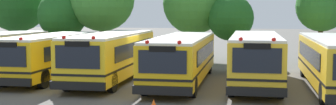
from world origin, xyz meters
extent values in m
plane|color=#595651|center=(0.00, 0.00, 0.00)|extent=(160.00, 160.00, 0.00)
cube|color=black|center=(-8.30, 0.44, 1.66)|extent=(0.17, 7.51, 0.72)
cylinder|color=black|center=(-8.42, 3.16, 0.50)|extent=(0.30, 1.00, 1.00)
cylinder|color=black|center=(-10.51, 3.19, 0.50)|extent=(0.30, 1.00, 1.00)
cube|color=yellow|center=(-5.63, 0.01, 1.35)|extent=(2.64, 9.10, 1.99)
cube|color=white|center=(-5.63, 0.01, 2.40)|extent=(2.59, 8.92, 0.12)
cube|color=black|center=(-5.52, -4.58, 0.53)|extent=(2.48, 0.22, 0.36)
cube|color=black|center=(-5.52, -4.53, 1.71)|extent=(1.99, 0.11, 0.96)
cube|color=black|center=(-4.41, 0.34, 1.67)|extent=(0.21, 7.05, 0.72)
cube|color=black|center=(-6.87, 0.28, 1.67)|extent=(0.21, 7.05, 0.72)
cube|color=black|center=(-5.63, 0.01, 0.95)|extent=(2.67, 9.19, 0.10)
sphere|color=red|center=(-4.86, -4.34, 2.50)|extent=(0.18, 0.18, 0.18)
cube|color=black|center=(-5.52, -4.54, 2.24)|extent=(1.09, 0.11, 0.24)
cylinder|color=black|center=(-4.48, -3.08, 0.50)|extent=(0.30, 1.01, 1.00)
cylinder|color=black|center=(-6.63, -3.13, 0.50)|extent=(0.30, 1.01, 1.00)
cylinder|color=black|center=(-4.63, 2.76, 0.50)|extent=(0.30, 1.01, 1.00)
cylinder|color=black|center=(-6.77, 2.71, 0.50)|extent=(0.30, 1.01, 1.00)
cube|color=yellow|center=(-1.99, 0.03, 1.41)|extent=(2.76, 9.88, 2.11)
cube|color=white|center=(-1.99, 0.03, 2.52)|extent=(2.70, 9.69, 0.12)
cube|color=black|center=(-1.85, -4.95, 0.53)|extent=(2.53, 0.23, 0.36)
cube|color=black|center=(-1.85, -4.90, 1.79)|extent=(2.03, 0.12, 1.01)
cube|color=black|center=(-0.74, 0.36, 1.74)|extent=(0.26, 7.66, 0.76)
cube|color=black|center=(-3.26, 0.29, 1.74)|extent=(0.26, 7.66, 0.76)
cube|color=black|center=(-1.99, 0.03, 0.98)|extent=(2.78, 9.98, 0.10)
sphere|color=red|center=(-1.18, -4.71, 2.62)|extent=(0.18, 0.18, 0.18)
sphere|color=red|center=(-2.54, -4.75, 2.62)|extent=(0.18, 0.18, 0.18)
cube|color=black|center=(-1.85, -4.91, 2.36)|extent=(1.12, 0.11, 0.24)
cylinder|color=black|center=(-0.80, -3.45, 0.50)|extent=(0.31, 1.01, 1.00)
cylinder|color=black|center=(-2.99, -3.51, 0.50)|extent=(0.31, 1.01, 1.00)
cylinder|color=black|center=(-0.98, 3.17, 0.50)|extent=(0.31, 1.01, 1.00)
cylinder|color=black|center=(-3.18, 3.10, 0.50)|extent=(0.31, 1.01, 1.00)
cube|color=yellow|center=(1.89, 0.17, 1.34)|extent=(2.68, 10.84, 1.99)
cube|color=white|center=(1.89, 0.17, 2.40)|extent=(2.62, 10.62, 0.12)
cube|color=black|center=(2.00, -5.29, 0.53)|extent=(2.50, 0.21, 0.36)
cube|color=black|center=(2.00, -5.24, 1.70)|extent=(2.01, 0.10, 0.95)
cube|color=black|center=(3.13, 0.50, 1.66)|extent=(0.22, 8.41, 0.72)
cube|color=black|center=(0.63, 0.45, 1.66)|extent=(0.22, 8.41, 0.72)
cube|color=black|center=(1.89, 0.17, 0.95)|extent=(2.70, 10.95, 0.10)
sphere|color=red|center=(2.67, -5.06, 2.50)|extent=(0.18, 0.18, 0.18)
sphere|color=red|center=(1.32, -5.09, 2.50)|extent=(0.18, 0.18, 0.18)
cube|color=black|center=(2.00, -5.25, 2.24)|extent=(1.10, 0.10, 0.24)
cylinder|color=black|center=(3.06, -3.80, 0.50)|extent=(0.30, 1.01, 1.00)
cylinder|color=black|center=(0.88, -3.84, 0.50)|extent=(0.30, 1.01, 1.00)
cylinder|color=black|center=(2.90, 3.79, 0.50)|extent=(0.30, 1.01, 1.00)
cylinder|color=black|center=(0.73, 3.74, 0.50)|extent=(0.30, 1.01, 1.00)
cube|color=yellow|center=(5.68, 0.18, 1.41)|extent=(2.55, 9.77, 2.12)
cube|color=white|center=(5.68, 0.18, 2.53)|extent=(2.50, 9.58, 0.12)
cube|color=black|center=(5.77, -4.75, 0.53)|extent=(2.43, 0.20, 0.36)
cube|color=black|center=(5.77, -4.70, 1.79)|extent=(1.95, 0.09, 1.02)
cube|color=black|center=(6.89, 0.50, 1.75)|extent=(0.17, 7.59, 0.76)
cube|color=black|center=(4.47, 0.46, 1.75)|extent=(0.17, 7.59, 0.76)
cube|color=black|center=(5.68, 0.18, 0.99)|extent=(2.58, 9.87, 0.10)
sphere|color=red|center=(6.42, -4.52, 2.63)|extent=(0.18, 0.18, 0.18)
sphere|color=red|center=(5.11, -4.54, 2.63)|extent=(0.18, 0.18, 0.18)
cube|color=black|center=(5.77, -4.71, 2.37)|extent=(1.07, 0.10, 0.24)
cylinder|color=black|center=(6.79, -3.26, 0.50)|extent=(0.30, 1.00, 1.00)
cylinder|color=black|center=(4.69, -3.30, 0.50)|extent=(0.30, 1.00, 1.00)
cylinder|color=black|center=(6.68, 3.27, 0.50)|extent=(0.30, 1.00, 1.00)
cylinder|color=black|center=(4.58, 3.23, 0.50)|extent=(0.30, 1.00, 1.00)
cube|color=yellow|center=(9.47, -0.15, 1.36)|extent=(2.38, 11.17, 2.03)
cube|color=white|center=(9.47, -0.15, 2.44)|extent=(2.34, 10.94, 0.12)
cube|color=black|center=(8.26, 0.15, 1.69)|extent=(0.04, 8.71, 0.73)
cube|color=black|center=(9.47, -0.15, 0.96)|extent=(2.41, 11.28, 0.10)
cylinder|color=black|center=(8.42, -4.33, 0.50)|extent=(0.28, 1.00, 1.00)
cylinder|color=black|center=(8.42, 3.64, 0.50)|extent=(0.28, 1.00, 1.00)
cylinder|color=#4C3823|center=(-13.87, 10.37, 1.38)|extent=(0.34, 0.34, 2.75)
sphere|color=#1E561E|center=(-13.87, 10.37, 4.69)|extent=(5.17, 5.17, 5.17)
cylinder|color=#4C3823|center=(-8.76, 8.14, 1.08)|extent=(0.32, 0.32, 2.17)
sphere|color=#1E561E|center=(-8.76, 8.14, 3.55)|extent=(3.69, 3.69, 3.69)
sphere|color=#1E561E|center=(-8.10, 7.74, 3.96)|extent=(2.59, 2.59, 2.59)
cylinder|color=#4C3823|center=(-5.68, 8.41, 1.46)|extent=(0.45, 0.45, 2.91)
cylinder|color=#4C3823|center=(0.97, 10.41, 1.32)|extent=(0.44, 0.44, 2.65)
sphere|color=#387A2D|center=(0.97, 10.41, 4.42)|extent=(4.72, 4.72, 4.72)
sphere|color=#387A2D|center=(0.95, 10.25, 4.42)|extent=(3.11, 3.11, 3.11)
cylinder|color=#4C3823|center=(3.81, 9.44, 1.04)|extent=(0.36, 0.36, 2.08)
sphere|color=#1E561E|center=(3.81, 9.44, 3.34)|extent=(3.37, 3.37, 3.37)
sphere|color=#1E561E|center=(3.37, 9.36, 3.65)|extent=(2.00, 2.00, 2.00)
cylinder|color=#4C3823|center=(9.97, 8.59, 1.43)|extent=(0.33, 0.33, 2.85)
sphere|color=#286623|center=(9.97, 8.59, 4.13)|extent=(3.42, 3.42, 3.42)
sphere|color=#286623|center=(9.62, 8.80, 4.38)|extent=(2.51, 2.51, 2.51)
camera|label=1|loc=(5.80, -22.23, 3.71)|focal=46.01mm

